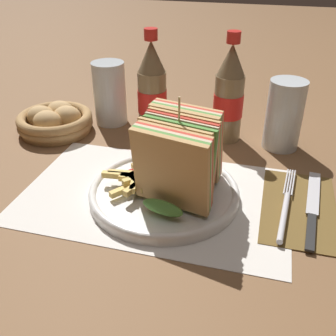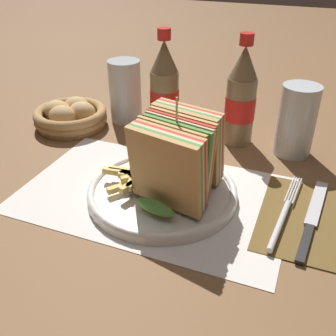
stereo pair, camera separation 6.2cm
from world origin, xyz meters
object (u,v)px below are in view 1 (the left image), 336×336
(coke_bottle_far, at_px, (229,96))
(coke_bottle_near, at_px, (152,92))
(fork, at_px, (285,209))
(glass_near, at_px, (284,115))
(plate_main, at_px, (165,190))
(knife, at_px, (312,208))
(glass_far, at_px, (110,97))
(club_sandwich, at_px, (179,156))
(bread_basket, at_px, (55,120))

(coke_bottle_far, bearing_deg, coke_bottle_near, -173.83)
(fork, bearing_deg, glass_near, 98.10)
(coke_bottle_near, distance_m, glass_near, 0.26)
(plate_main, height_order, knife, plate_main)
(plate_main, distance_m, glass_far, 0.31)
(club_sandwich, xyz_separation_m, glass_far, (-0.21, 0.24, -0.02))
(glass_near, distance_m, glass_far, 0.36)
(coke_bottle_near, bearing_deg, club_sandwich, -63.26)
(fork, bearing_deg, glass_far, 151.91)
(club_sandwich, relative_size, knife, 0.87)
(coke_bottle_near, xyz_separation_m, glass_far, (-0.10, 0.03, -0.03))
(bread_basket, bearing_deg, club_sandwich, -28.73)
(glass_far, bearing_deg, fork, -32.81)
(coke_bottle_near, bearing_deg, coke_bottle_far, 6.17)
(club_sandwich, height_order, glass_far, club_sandwich)
(plate_main, relative_size, coke_bottle_far, 1.11)
(bread_basket, bearing_deg, glass_near, 6.55)
(club_sandwich, xyz_separation_m, bread_basket, (-0.31, 0.17, -0.05))
(club_sandwich, height_order, fork, club_sandwich)
(club_sandwich, distance_m, coke_bottle_far, 0.23)
(knife, distance_m, glass_near, 0.22)
(fork, distance_m, coke_bottle_near, 0.35)
(glass_near, xyz_separation_m, glass_far, (-0.36, 0.02, -0.01))
(plate_main, xyz_separation_m, knife, (0.23, 0.02, -0.00))
(knife, height_order, coke_bottle_near, coke_bottle_near)
(club_sandwich, relative_size, coke_bottle_near, 0.84)
(club_sandwich, xyz_separation_m, coke_bottle_near, (-0.11, 0.21, 0.02))
(plate_main, xyz_separation_m, coke_bottle_far, (0.07, 0.23, 0.08))
(coke_bottle_far, height_order, glass_near, coke_bottle_far)
(plate_main, bearing_deg, fork, 0.76)
(knife, relative_size, coke_bottle_far, 0.96)
(coke_bottle_far, relative_size, glass_far, 1.59)
(coke_bottle_near, relative_size, bread_basket, 1.37)
(club_sandwich, bearing_deg, coke_bottle_near, 116.74)
(club_sandwich, height_order, knife, club_sandwich)
(knife, xyz_separation_m, coke_bottle_far, (-0.16, 0.21, 0.08))
(club_sandwich, distance_m, glass_far, 0.32)
(glass_far, bearing_deg, coke_bottle_far, -3.32)
(plate_main, xyz_separation_m, glass_near, (0.17, 0.22, 0.06))
(knife, bearing_deg, fork, -153.07)
(glass_far, bearing_deg, coke_bottle_near, -16.52)
(fork, distance_m, knife, 0.04)
(plate_main, height_order, glass_near, glass_near)
(glass_near, bearing_deg, glass_far, 176.47)
(fork, relative_size, bread_basket, 1.26)
(glass_near, bearing_deg, club_sandwich, -124.24)
(coke_bottle_near, bearing_deg, bread_basket, -167.64)
(fork, relative_size, knife, 0.96)
(plate_main, relative_size, knife, 1.16)
(plate_main, distance_m, coke_bottle_far, 0.25)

